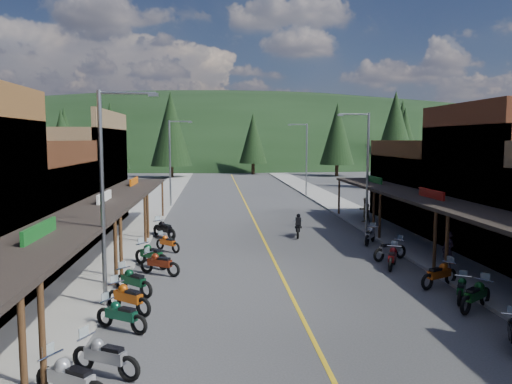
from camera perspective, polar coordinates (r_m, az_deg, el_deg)
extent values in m
plane|color=#38383A|center=(25.29, 2.30, -8.30)|extent=(220.00, 220.00, 0.00)
cube|color=gold|center=(44.86, -0.86, -2.00)|extent=(0.15, 90.00, 0.01)
cube|color=gray|center=(45.10, -11.96, -2.00)|extent=(3.40, 94.00, 0.15)
cube|color=gray|center=(46.26, 9.96, -1.76)|extent=(3.40, 94.00, 0.15)
cylinder|color=#472D19|center=(12.43, -25.05, -17.02)|extent=(0.16, 0.16, 3.00)
cube|color=black|center=(17.66, -23.47, -5.09)|extent=(3.20, 10.20, 0.18)
cylinder|color=#472D19|center=(13.48, -23.24, -15.11)|extent=(0.16, 0.16, 3.00)
cylinder|color=#472D19|center=(21.85, -15.75, -6.78)|extent=(0.16, 0.16, 3.00)
cube|color=#14591E|center=(17.63, -23.49, -4.45)|extent=(0.12, 3.00, 0.70)
cube|color=#3F2111|center=(27.15, -19.93, -1.01)|extent=(0.30, 9.00, 6.20)
cube|color=black|center=(26.82, -16.93, -1.21)|extent=(3.20, 9.00, 0.18)
cylinder|color=#472D19|center=(23.00, -15.18, -6.12)|extent=(0.16, 0.16, 3.00)
cylinder|color=#472D19|center=(30.57, -12.56, -3.07)|extent=(0.16, 0.16, 3.00)
cube|color=silver|center=(26.80, -16.94, -0.79)|extent=(0.12, 3.00, 0.70)
cube|color=brown|center=(37.36, -21.84, 1.35)|extent=(8.00, 10.20, 7.00)
cube|color=brown|center=(36.38, -16.06, 2.38)|extent=(0.30, 10.20, 8.20)
cube|color=black|center=(36.21, -13.76, 0.68)|extent=(3.20, 10.20, 0.18)
cylinder|color=#472D19|center=(31.75, -12.27, -2.74)|extent=(0.16, 0.16, 3.00)
cylinder|color=#472D19|center=(40.61, -10.63, -0.81)|extent=(0.16, 0.16, 3.00)
cube|color=#CC590C|center=(36.19, -13.77, 1.00)|extent=(0.12, 3.00, 0.70)
cylinder|color=#472D19|center=(23.77, 20.97, -5.92)|extent=(0.16, 0.16, 3.00)
cube|color=#562B19|center=(29.25, 22.04, 1.35)|extent=(0.30, 9.00, 8.20)
cube|color=black|center=(28.73, 19.38, -0.83)|extent=(3.20, 9.00, 0.18)
cylinder|color=#472D19|center=(24.83, 19.77, -5.38)|extent=(0.16, 0.16, 3.00)
cylinder|color=#472D19|center=(31.98, 13.97, -2.71)|extent=(0.16, 0.16, 3.00)
cube|color=#B2140F|center=(28.71, 19.39, -0.43)|extent=(0.12, 3.00, 0.70)
cube|color=#4C2D16|center=(39.66, 20.68, 0.19)|extent=(8.00, 10.20, 5.00)
cube|color=#4C2D16|center=(38.11, 15.48, 1.05)|extent=(0.30, 10.20, 6.20)
cube|color=black|center=(37.64, 13.41, 0.89)|extent=(3.20, 10.20, 0.18)
cylinder|color=#472D19|center=(33.10, 13.30, -2.41)|extent=(0.16, 0.16, 3.00)
cylinder|color=#472D19|center=(41.68, 9.47, -0.62)|extent=(0.16, 0.16, 3.00)
cube|color=#14591E|center=(37.63, 13.41, 1.19)|extent=(0.12, 3.00, 0.70)
cylinder|color=gray|center=(18.89, -17.15, -1.10)|extent=(0.16, 0.16, 8.00)
cylinder|color=gray|center=(18.64, -14.47, 10.90)|extent=(2.00, 0.10, 0.10)
cube|color=gray|center=(18.51, -11.67, 10.85)|extent=(0.35, 0.18, 0.12)
cylinder|color=gray|center=(46.55, -9.80, 3.15)|extent=(0.16, 0.16, 8.00)
cylinder|color=gray|center=(46.45, -8.65, 7.97)|extent=(2.00, 0.10, 0.10)
cube|color=gray|center=(46.39, -7.53, 7.93)|extent=(0.35, 0.18, 0.12)
cylinder|color=gray|center=(33.95, 12.62, 2.06)|extent=(0.16, 0.16, 8.00)
cylinder|color=gray|center=(33.63, 11.12, 8.71)|extent=(2.00, 0.10, 0.10)
cube|color=gray|center=(33.39, 9.62, 8.67)|extent=(0.35, 0.18, 0.12)
cylinder|color=gray|center=(55.30, 5.79, 3.64)|extent=(0.16, 0.16, 8.00)
cylinder|color=gray|center=(55.11, 4.80, 7.70)|extent=(2.00, 0.10, 0.10)
cube|color=gray|center=(54.96, 3.87, 7.66)|extent=(0.35, 0.18, 0.12)
ellipsoid|color=black|center=(159.47, -3.71, 3.74)|extent=(310.00, 140.00, 60.00)
cylinder|color=black|center=(96.76, -17.32, 2.62)|extent=(0.60, 0.60, 2.00)
cone|color=black|center=(96.62, -17.43, 6.32)|extent=(5.88, 5.88, 10.50)
cylinder|color=black|center=(82.78, -9.61, 2.28)|extent=(0.60, 0.60, 2.00)
cone|color=black|center=(82.63, -9.70, 7.13)|extent=(6.72, 6.72, 12.00)
cylinder|color=black|center=(90.74, -0.34, 2.69)|extent=(0.60, 0.60, 2.00)
cone|color=black|center=(90.59, -0.34, 6.16)|extent=(5.04, 5.04, 9.00)
cylinder|color=black|center=(87.06, 9.21, 2.47)|extent=(0.60, 0.60, 2.00)
cone|color=black|center=(86.91, 9.28, 6.58)|extent=(5.88, 5.88, 10.50)
cylinder|color=black|center=(103.33, 16.24, 2.85)|extent=(0.60, 0.60, 2.00)
cone|color=black|center=(103.21, 16.35, 6.73)|extent=(6.72, 6.72, 12.00)
cylinder|color=black|center=(101.16, 24.24, 2.50)|extent=(0.60, 0.60, 2.00)
cone|color=black|center=(101.02, 24.37, 5.61)|extent=(5.04, 5.04, 9.00)
cylinder|color=black|center=(104.54, -20.89, 2.73)|extent=(0.60, 0.60, 2.00)
cone|color=black|center=(104.42, -21.02, 6.15)|extent=(5.88, 5.88, 10.50)
cylinder|color=black|center=(67.26, -21.15, 1.12)|extent=(0.60, 0.60, 2.00)
cone|color=black|center=(67.05, -21.32, 5.38)|extent=(4.48, 4.48, 8.00)
cylinder|color=black|center=(74.59, 16.48, 1.72)|extent=(0.60, 0.60, 2.00)
cone|color=black|center=(74.41, 16.61, 5.87)|extent=(4.93, 4.93, 8.80)
cylinder|color=black|center=(75.99, -16.14, 1.80)|extent=(0.60, 0.60, 2.00)
cone|color=black|center=(75.81, -16.27, 6.18)|extent=(5.38, 5.38, 9.60)
cylinder|color=black|center=(66.65, 15.45, 1.27)|extent=(0.60, 0.60, 2.00)
cone|color=black|center=(66.45, 15.60, 6.60)|extent=(5.82, 5.82, 10.40)
imported|color=#271D2C|center=(25.31, 21.09, -6.24)|extent=(0.61, 0.76, 1.82)
imported|color=brown|center=(38.05, 12.33, -1.99)|extent=(0.94, 0.62, 1.80)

